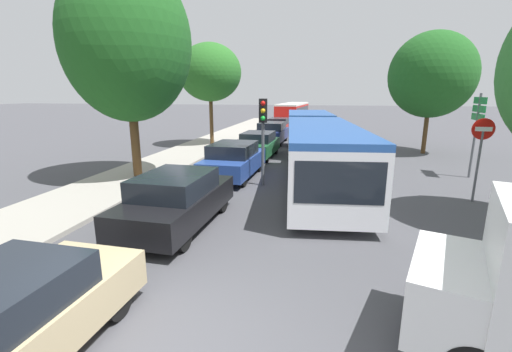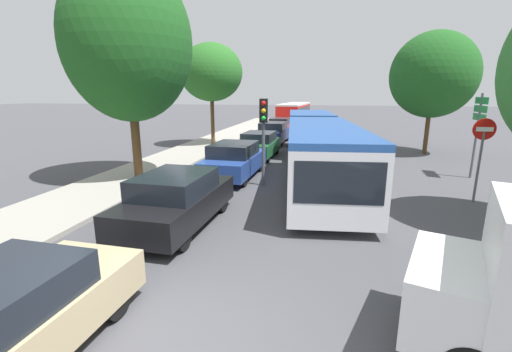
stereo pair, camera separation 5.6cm
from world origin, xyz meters
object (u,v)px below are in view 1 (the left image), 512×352
city_bus_rear (293,111)px  tree_left_far (210,72)px  no_entry_sign (481,147)px  tree_right_mid (432,77)px  queued_car_blue (234,160)px  queued_car_green (258,145)px  direction_sign_post (478,118)px  queued_car_black (177,200)px  queued_car_navy (272,133)px  articulated_bus (315,141)px  queued_car_red (279,126)px  traffic_light (263,123)px  tree_left_mid (127,42)px  queued_car_tan (2,324)px

city_bus_rear → tree_left_far: 20.75m
no_entry_sign → tree_right_mid: tree_right_mid is taller
queued_car_blue → queued_car_green: (0.17, 4.91, -0.04)m
direction_sign_post → queued_car_black: bearing=41.0°
queued_car_navy → city_bus_rear: bearing=2.6°
articulated_bus → tree_left_far: 10.23m
queued_car_red → traffic_light: 17.47m
traffic_light → tree_left_mid: size_ratio=0.39×
traffic_light → tree_right_mid: tree_right_mid is taller
queued_car_black → queued_car_green: size_ratio=1.05×
articulated_bus → direction_sign_post: size_ratio=4.63×
direction_sign_post → tree_right_mid: bearing=-83.6°
articulated_bus → no_entry_sign: bearing=48.4°
traffic_light → tree_right_mid: size_ratio=0.48×
traffic_light → tree_left_mid: 6.25m
queued_car_blue → traffic_light: 2.50m
city_bus_rear → queued_car_blue: bearing=-175.9°
queued_car_tan → direction_sign_post: size_ratio=1.13×
queued_car_green → articulated_bus: bearing=-127.7°
queued_car_black → tree_left_mid: tree_left_mid is taller
queued_car_blue → tree_left_far: 10.24m
city_bus_rear → queued_car_black: 34.41m
queued_car_blue → queued_car_green: bearing=0.5°
articulated_bus → tree_left_far: size_ratio=2.44×
articulated_bus → city_bus_rear: articulated_bus is taller
city_bus_rear → tree_right_mid: bearing=-150.2°
queued_car_navy → queued_car_blue: bearing=-178.1°
tree_right_mid → queued_car_tan: bearing=-117.6°
queued_car_tan → direction_sign_post: (10.33, 12.97, 1.86)m
traffic_light → queued_car_tan: bearing=-17.6°
queued_car_navy → traffic_light: (1.38, -11.73, 1.72)m
no_entry_sign → direction_sign_post: size_ratio=0.78×
direction_sign_post → queued_car_blue: bearing=14.9°
direction_sign_post → no_entry_sign: bearing=75.2°
queued_car_tan → no_entry_sign: no_entry_sign is taller
queued_car_tan → no_entry_sign: bearing=-42.1°
city_bus_rear → queued_car_red: bearing=-176.7°
traffic_light → tree_right_mid: 12.67m
queued_car_red → tree_left_mid: (-3.83, -17.31, 4.83)m
queued_car_blue → traffic_light: bearing=-123.2°
tree_left_far → queued_car_blue: bearing=-65.9°
city_bus_rear → queued_car_tan: bearing=-176.2°
articulated_bus → no_entry_sign: no_entry_sign is taller
articulated_bus → tree_right_mid: 9.37m
queued_car_red → traffic_light: traffic_light is taller
queued_car_navy → traffic_light: size_ratio=1.32×
queued_car_green → tree_left_far: bearing=49.9°
queued_car_tan → tree_right_mid: size_ratio=0.57×
no_entry_sign → tree_left_mid: bearing=-93.2°
city_bus_rear → queued_car_green: 23.73m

